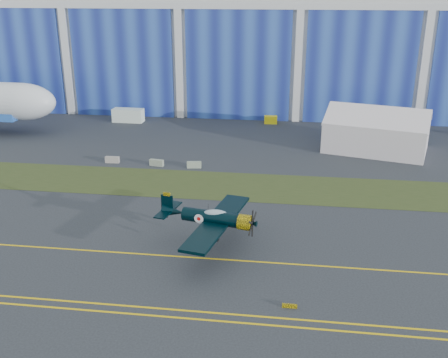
# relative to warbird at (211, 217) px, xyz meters

# --- Properties ---
(ground) EXTENTS (260.00, 260.00, 0.00)m
(ground) POSITION_rel_warbird_xyz_m (-14.28, 2.86, -3.26)
(ground) COLOR #2E3238
(ground) RESTS_ON ground
(grass_median) EXTENTS (260.00, 10.00, 0.02)m
(grass_median) POSITION_rel_warbird_xyz_m (-14.28, 16.86, -3.24)
(grass_median) COLOR #475128
(grass_median) RESTS_ON ground
(hangar) EXTENTS (220.00, 45.70, 30.00)m
(hangar) POSITION_rel_warbird_xyz_m (-14.28, 74.65, 11.70)
(hangar) COLOR silver
(hangar) RESTS_ON ground
(taxiway_centreline) EXTENTS (200.00, 0.20, 0.02)m
(taxiway_centreline) POSITION_rel_warbird_xyz_m (-14.28, -2.14, -3.25)
(taxiway_centreline) COLOR yellow
(taxiway_centreline) RESTS_ON ground
(edge_line_near) EXTENTS (80.00, 0.20, 0.02)m
(edge_line_near) POSITION_rel_warbird_xyz_m (-14.28, -11.64, -3.25)
(edge_line_near) COLOR yellow
(edge_line_near) RESTS_ON ground
(edge_line_far) EXTENTS (80.00, 0.20, 0.02)m
(edge_line_far) POSITION_rel_warbird_xyz_m (-14.28, -10.64, -3.25)
(edge_line_far) COLOR yellow
(edge_line_far) RESTS_ON ground
(guard_board_right) EXTENTS (1.20, 0.15, 0.35)m
(guard_board_right) POSITION_rel_warbird_xyz_m (7.72, -9.14, -3.09)
(guard_board_right) COLOR yellow
(guard_board_right) RESTS_ON ground
(warbird) EXTENTS (13.22, 14.98, 3.89)m
(warbird) POSITION_rel_warbird_xyz_m (0.00, 0.00, 0.00)
(warbird) COLOR black
(warbird) RESTS_ON ground
(tent) EXTENTS (17.43, 14.62, 6.99)m
(tent) POSITION_rel_warbird_xyz_m (20.18, 35.58, 0.23)
(tent) COLOR white
(tent) RESTS_ON ground
(shipping_container) EXTENTS (5.72, 2.43, 2.45)m
(shipping_container) POSITION_rel_warbird_xyz_m (-23.27, 47.38, -2.04)
(shipping_container) COLOR white
(shipping_container) RESTS_ON ground
(tug) EXTENTS (2.42, 1.61, 1.36)m
(tug) POSITION_rel_warbird_xyz_m (3.18, 49.77, -2.58)
(tug) COLOR yellow
(tug) RESTS_ON ground
(barrier_a) EXTENTS (2.02, 0.67, 0.90)m
(barrier_a) POSITION_rel_warbird_xyz_m (-18.26, 23.83, -2.81)
(barrier_a) COLOR #9F9991
(barrier_a) RESTS_ON ground
(barrier_b) EXTENTS (2.07, 0.92, 0.90)m
(barrier_b) POSITION_rel_warbird_xyz_m (-11.59, 23.35, -2.81)
(barrier_b) COLOR gray
(barrier_b) RESTS_ON ground
(barrier_c) EXTENTS (2.07, 0.90, 0.90)m
(barrier_c) POSITION_rel_warbird_xyz_m (-6.15, 23.19, -2.81)
(barrier_c) COLOR gray
(barrier_c) RESTS_ON ground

